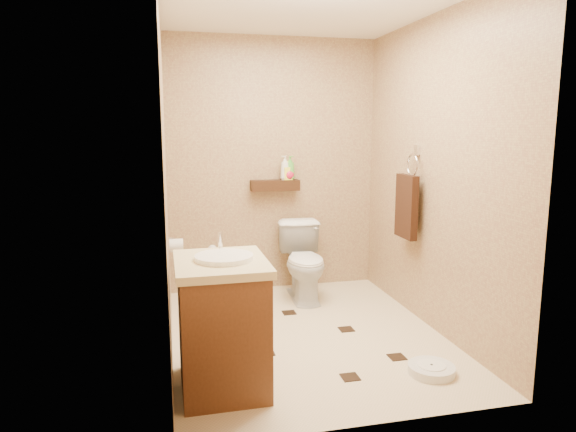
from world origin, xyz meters
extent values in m
plane|color=beige|center=(0.00, 0.00, 0.00)|extent=(2.50, 2.50, 0.00)
cube|color=tan|center=(0.00, 1.25, 1.20)|extent=(2.00, 0.04, 2.40)
cube|color=tan|center=(0.00, -1.25, 1.20)|extent=(2.00, 0.04, 2.40)
cube|color=tan|center=(-1.00, 0.00, 1.20)|extent=(0.04, 2.50, 2.40)
cube|color=tan|center=(1.00, 0.00, 1.20)|extent=(0.04, 2.50, 2.40)
cube|color=white|center=(0.00, 0.00, 2.40)|extent=(2.00, 2.50, 0.02)
cube|color=#331F0E|center=(0.00, 1.17, 1.02)|extent=(0.46, 0.14, 0.10)
cube|color=black|center=(-0.36, -0.26, 0.00)|extent=(0.11, 0.11, 0.01)
cube|color=black|center=(0.33, 0.02, 0.00)|extent=(0.11, 0.11, 0.01)
cube|color=black|center=(0.09, -0.73, 0.00)|extent=(0.11, 0.11, 0.01)
cube|color=black|center=(-0.48, 0.48, 0.00)|extent=(0.11, 0.11, 0.01)
cube|color=black|center=(0.50, -0.53, 0.00)|extent=(0.11, 0.11, 0.01)
cube|color=black|center=(-0.02, 0.48, 0.00)|extent=(0.11, 0.11, 0.01)
imported|color=white|center=(0.20, 0.83, 0.35)|extent=(0.43, 0.70, 0.70)
cube|color=brown|center=(-0.70, -0.65, 0.37)|extent=(0.50, 0.62, 0.74)
cube|color=beige|center=(-0.70, -0.65, 0.77)|extent=(0.54, 0.65, 0.05)
cylinder|color=white|center=(-0.68, -0.65, 0.80)|extent=(0.34, 0.34, 0.05)
cylinder|color=silver|center=(-0.68, -0.44, 0.86)|extent=(0.03, 0.03, 0.11)
cylinder|color=silver|center=(0.61, -0.79, 0.03)|extent=(0.35, 0.35, 0.05)
cylinder|color=white|center=(0.61, -0.79, 0.06)|extent=(0.18, 0.18, 0.01)
cylinder|color=#196759|center=(-0.61, 1.07, 0.06)|extent=(0.11, 0.11, 0.12)
cylinder|color=silver|center=(-0.61, 1.07, 0.29)|extent=(0.02, 0.02, 0.35)
sphere|color=silver|center=(-0.61, 1.07, 0.45)|extent=(0.08, 0.08, 0.08)
cube|color=silver|center=(0.98, 0.25, 1.38)|extent=(0.03, 0.06, 0.08)
torus|color=silver|center=(0.95, 0.25, 1.26)|extent=(0.02, 0.19, 0.19)
cube|color=black|center=(0.91, 0.25, 0.92)|extent=(0.06, 0.30, 0.52)
cylinder|color=silver|center=(-0.94, 0.65, 0.60)|extent=(0.11, 0.11, 0.11)
cylinder|color=silver|center=(-0.98, 0.65, 0.66)|extent=(0.04, 0.02, 0.02)
imported|color=white|center=(0.10, 1.17, 1.19)|extent=(0.12, 0.12, 0.23)
imported|color=#FFF735|center=(0.12, 1.17, 1.16)|extent=(0.09, 0.09, 0.18)
imported|color=red|center=(0.13, 1.17, 1.14)|extent=(0.14, 0.14, 0.14)
imported|color=green|center=(0.15, 1.17, 1.18)|extent=(0.12, 0.12, 0.23)
camera|label=1|loc=(-0.97, -3.58, 1.54)|focal=32.00mm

